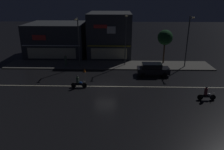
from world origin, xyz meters
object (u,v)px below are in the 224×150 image
object	(u,v)px
streetlamp_west	(78,38)
motorcycle_lead	(206,94)
streetlamp_east	(188,38)
traffic_cone	(85,70)
pedestrian_on_sidewalk	(66,61)
motorcycle_following	(78,82)
parked_car_near_kerb	(153,69)
streetlamp_mid	(125,36)

from	to	relation	value
streetlamp_west	motorcycle_lead	world-z (taller)	streetlamp_west
motorcycle_lead	streetlamp_east	bearing A→B (deg)	-90.62
traffic_cone	pedestrian_on_sidewalk	bearing A→B (deg)	143.23
motorcycle_lead	motorcycle_following	world-z (taller)	same
parked_car_near_kerb	motorcycle_following	distance (m)	10.44
streetlamp_east	motorcycle_following	world-z (taller)	streetlamp_east
streetlamp_mid	parked_car_near_kerb	distance (m)	6.71
motorcycle_following	traffic_cone	size ratio (longest dim) A/B	3.45
streetlamp_mid	pedestrian_on_sidewalk	distance (m)	9.77
pedestrian_on_sidewalk	streetlamp_east	bearing A→B (deg)	-115.16
streetlamp_mid	motorcycle_lead	xyz separation A→B (m)	(8.12, -11.72, -3.97)
traffic_cone	parked_car_near_kerb	bearing A→B (deg)	-6.18
pedestrian_on_sidewalk	motorcycle_lead	world-z (taller)	pedestrian_on_sidewalk
pedestrian_on_sidewalk	parked_car_near_kerb	xyz separation A→B (m)	(12.68, -3.41, -0.08)
pedestrian_on_sidewalk	motorcycle_following	xyz separation A→B (m)	(3.31, -8.00, -0.31)
streetlamp_west	traffic_cone	world-z (taller)	streetlamp_west
streetlamp_east	parked_car_near_kerb	size ratio (longest dim) A/B	1.74
streetlamp_east	pedestrian_on_sidewalk	world-z (taller)	streetlamp_east
motorcycle_following	streetlamp_mid	bearing A→B (deg)	-116.81
streetlamp_mid	parked_car_near_kerb	bearing A→B (deg)	-49.04
motorcycle_lead	motorcycle_following	bearing A→B (deg)	-7.80
streetlamp_west	streetlamp_mid	bearing A→B (deg)	7.75
pedestrian_on_sidewalk	traffic_cone	xyz separation A→B (m)	(3.19, -2.38, -0.67)
streetlamp_west	motorcycle_following	size ratio (longest dim) A/B	3.80
motorcycle_following	traffic_cone	world-z (taller)	motorcycle_following
parked_car_near_kerb	streetlamp_mid	bearing A→B (deg)	-49.04
motorcycle_following	traffic_cone	xyz separation A→B (m)	(-0.12, 5.61, -0.36)
streetlamp_east	traffic_cone	xyz separation A→B (m)	(-14.85, -2.41, -4.26)
streetlamp_mid	streetlamp_east	distance (m)	9.06
pedestrian_on_sidewalk	streetlamp_mid	bearing A→B (deg)	-110.16
traffic_cone	motorcycle_following	bearing A→B (deg)	-88.81
pedestrian_on_sidewalk	motorcycle_following	size ratio (longest dim) A/B	0.91
streetlamp_mid	motorcycle_following	world-z (taller)	streetlamp_mid
motorcycle_lead	motorcycle_following	size ratio (longest dim) A/B	1.00
parked_car_near_kerb	motorcycle_lead	size ratio (longest dim) A/B	2.26
streetlamp_mid	parked_car_near_kerb	size ratio (longest dim) A/B	1.77
pedestrian_on_sidewalk	motorcycle_lead	size ratio (longest dim) A/B	0.91
streetlamp_mid	pedestrian_on_sidewalk	bearing A→B (deg)	-174.93
streetlamp_west	streetlamp_east	xyz separation A→B (m)	(15.92, 0.16, 0.14)
streetlamp_mid	parked_car_near_kerb	xyz separation A→B (m)	(3.66, -4.21, -3.73)
streetlamp_east	motorcycle_lead	world-z (taller)	streetlamp_east
streetlamp_mid	traffic_cone	bearing A→B (deg)	-151.36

